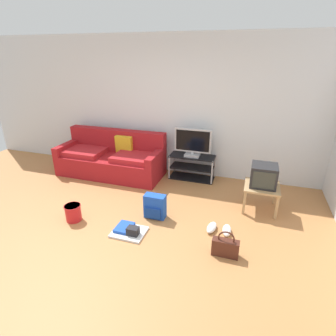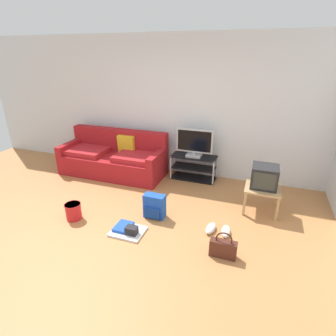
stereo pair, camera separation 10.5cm
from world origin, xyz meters
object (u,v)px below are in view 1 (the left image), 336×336
Objects in this scene: tv_stand at (192,167)px; backpack at (155,207)px; crt_tv at (264,175)px; cleaning_bucket at (73,212)px; flat_tv at (193,143)px; handbag at (225,247)px; floor_tray at (129,231)px; side_table at (262,189)px; sneakers_pair at (219,229)px; couch at (112,159)px.

backpack is (-0.21, -1.56, -0.06)m from tv_stand.
cleaning_bucket is (-2.67, -1.23, -0.45)m from crt_tv.
handbag is at bearing -66.02° from flat_tv.
crt_tv is at bearing 36.19° from floor_tray.
crt_tv is 1.44m from handbag.
cleaning_bucket is at bearing 177.52° from floor_tray.
tv_stand is at bearing 78.55° from floor_tray.
flat_tv is at bearing 113.98° from handbag.
tv_stand is 2.26× the size of crt_tv.
side_table is 1.16× the size of floor_tray.
couch is at bearing 150.69° from sneakers_pair.
couch is at bearing -170.47° from tv_stand.
handbag is (0.93, -2.10, -0.12)m from tv_stand.
backpack is 1.49× the size of cleaning_bucket.
flat_tv is at bearing 116.03° from sneakers_pair.
flat_tv is 2.20m from floor_tray.
floor_tray is (0.93, -0.04, -0.10)m from cleaning_bucket.
flat_tv is 1.81× the size of crt_tv.
crt_tv reaches higher than sneakers_pair.
crt_tv is at bearing -9.94° from couch.
tv_stand is 1.92× the size of floor_tray.
sneakers_pair is at bearing -122.62° from side_table.
crt_tv is (1.32, -0.77, -0.16)m from flat_tv.
crt_tv reaches higher than backpack.
cleaning_bucket is (0.29, -1.75, -0.19)m from couch.
couch reaches higher than tv_stand.
floor_tray is at bearing -144.16° from side_table.
sneakers_pair is at bearing 10.23° from cleaning_bucket.
flat_tv reaches higher than crt_tv.
cleaning_bucket is (-2.67, -1.21, -0.22)m from side_table.
flat_tv is at bearing 77.39° from backpack.
handbag is 0.49m from sneakers_pair.
handbag is at bearing -106.65° from crt_tv.
tv_stand reaches higher than backpack.
tv_stand reaches higher than side_table.
backpack is (1.43, -1.29, -0.14)m from couch.
couch is 1.78m from cleaning_bucket.
flat_tv reaches higher than couch.
flat_tv is 2.82× the size of cleaning_bucket.
crt_tv is 1.08× the size of sneakers_pair.
couch is 3.15m from handbag.
flat_tv is 1.89× the size of backpack.
couch reaches higher than cleaning_bucket.
cleaning_bucket is at bearing -80.66° from couch.
tv_stand is 1.66× the size of side_table.
handbag reaches higher than cleaning_bucket.
cleaning_bucket is at bearing -155.25° from crt_tv.
side_table is 1.50× the size of handbag.
sneakers_pair is (-0.53, -0.83, -0.31)m from side_table.
backpack is at bearing 21.98° from cleaning_bucket.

